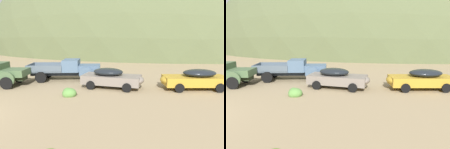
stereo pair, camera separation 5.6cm
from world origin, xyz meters
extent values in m
ellipsoid|color=#4C5633|center=(-17.87, 59.55, 0.00)|extent=(70.77, 54.54, 26.78)
ellipsoid|color=#56603D|center=(14.96, 55.33, 0.00)|extent=(97.47, 69.64, 52.74)
cube|color=#47603D|center=(-0.39, 6.85, 1.11)|extent=(1.95, 1.89, 0.55)
cube|color=#B7B2A8|center=(0.45, 6.93, 1.09)|extent=(0.19, 1.20, 0.44)
cylinder|color=#47603D|center=(-0.53, 5.81, 0.76)|extent=(1.21, 0.29, 1.20)
cylinder|color=#47603D|center=(-0.72, 7.86, 0.76)|extent=(1.21, 0.29, 1.20)
cube|color=black|center=(-1.35, 6.77, 1.57)|extent=(0.21, 1.69, 0.59)
cylinder|color=black|center=(-0.53, 5.75, 0.48)|extent=(0.98, 0.37, 0.96)
cylinder|color=black|center=(-0.73, 7.91, 0.48)|extent=(0.98, 0.37, 0.96)
cube|color=#262D39|center=(2.97, 9.30, 0.66)|extent=(6.18, 1.75, 0.36)
cube|color=slate|center=(5.19, 9.59, 1.11)|extent=(2.13, 1.95, 0.55)
cube|color=#B7B2A8|center=(6.09, 9.71, 1.09)|extent=(0.23, 1.18, 0.44)
cylinder|color=slate|center=(5.07, 8.55, 0.76)|extent=(1.21, 0.33, 1.20)
cylinder|color=slate|center=(4.81, 10.57, 0.76)|extent=(1.21, 0.33, 1.20)
cube|color=slate|center=(3.54, 9.38, 1.36)|extent=(1.66, 2.13, 1.05)
cube|color=black|center=(4.17, 9.46, 1.57)|extent=(0.27, 1.66, 0.59)
cube|color=#4D5B67|center=(1.31, 9.09, 0.90)|extent=(3.32, 2.44, 0.12)
cube|color=#4D5B67|center=(1.44, 8.07, 1.23)|extent=(3.07, 0.50, 0.55)
cube|color=#4D5B67|center=(1.18, 10.10, 1.23)|extent=(3.07, 0.50, 0.55)
cube|color=#4D5B67|center=(-0.16, 8.89, 1.23)|extent=(0.37, 2.05, 0.55)
cylinder|color=black|center=(4.80, 10.62, 0.48)|extent=(0.99, 0.40, 0.96)
cylinder|color=black|center=(1.19, 7.99, 0.48)|extent=(0.99, 0.40, 0.96)
cylinder|color=black|center=(0.92, 10.11, 0.48)|extent=(0.99, 0.40, 0.96)
cube|color=slate|center=(7.49, 6.92, 0.68)|extent=(4.80, 2.59, 0.68)
ellipsoid|color=black|center=(7.22, 6.96, 1.28)|extent=(2.61, 2.00, 0.57)
ellipsoid|color=slate|center=(9.50, 6.56, 0.75)|extent=(1.24, 1.61, 0.61)
cylinder|color=black|center=(8.72, 5.77, 0.34)|extent=(0.70, 0.32, 0.68)
cylinder|color=black|center=(9.03, 7.57, 0.34)|extent=(0.70, 0.32, 0.68)
cylinder|color=black|center=(5.94, 6.26, 0.34)|extent=(0.70, 0.32, 0.68)
cylinder|color=black|center=(6.26, 8.06, 0.34)|extent=(0.70, 0.32, 0.68)
cube|color=#B28928|center=(13.91, 7.07, 0.68)|extent=(4.93, 2.26, 0.68)
ellipsoid|color=black|center=(14.20, 7.10, 1.28)|extent=(2.63, 1.81, 0.57)
ellipsoid|color=#B28928|center=(11.77, 6.85, 0.75)|extent=(1.19, 1.52, 0.61)
cylinder|color=black|center=(12.35, 7.81, 0.34)|extent=(0.70, 0.27, 0.68)
cylinder|color=black|center=(12.53, 6.03, 0.34)|extent=(0.70, 0.27, 0.68)
cylinder|color=black|center=(15.29, 8.11, 0.34)|extent=(0.70, 0.27, 0.68)
cylinder|color=black|center=(15.47, 6.34, 0.34)|extent=(0.70, 0.27, 0.68)
ellipsoid|color=#5B8E42|center=(4.80, 4.53, 0.19)|extent=(0.98, 0.88, 0.70)
ellipsoid|color=#5B8E42|center=(4.70, 4.42, 0.16)|extent=(0.71, 0.64, 0.58)
ellipsoid|color=#5B8E42|center=(4.64, 4.67, 0.19)|extent=(0.71, 0.64, 0.70)
camera|label=1|loc=(8.94, -8.28, 4.19)|focal=31.88mm
camera|label=2|loc=(9.00, -8.27, 4.19)|focal=31.88mm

